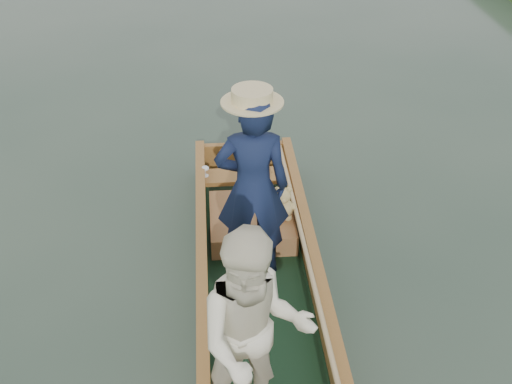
{
  "coord_description": "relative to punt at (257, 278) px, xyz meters",
  "views": [
    {
      "loc": [
        -0.38,
        -4.12,
        4.1
      ],
      "look_at": [
        0.0,
        0.6,
        0.95
      ],
      "focal_mm": 45.0,
      "sensor_mm": 36.0,
      "label": 1
    }
  ],
  "objects": [
    {
      "name": "ground",
      "position": [
        0.06,
        0.19,
        -0.64
      ],
      "size": [
        120.0,
        120.0,
        0.0
      ],
      "primitive_type": "plane",
      "color": "#283D30",
      "rests_on": "ground"
    },
    {
      "name": "punt",
      "position": [
        0.0,
        0.0,
        0.0
      ],
      "size": [
        1.15,
        5.0,
        1.92
      ],
      "color": "black",
      "rests_on": "ground"
    }
  ]
}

